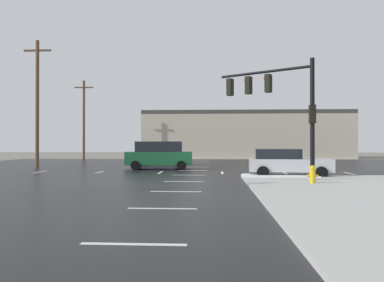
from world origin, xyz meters
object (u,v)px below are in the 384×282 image
fire_hydrant (313,174)px  sedan_silver (287,162)px  sedan_navy (159,155)px  suv_green (159,155)px  utility_pole_far (37,101)px  utility_pole_distant (84,118)px  traffic_signal_mast (279,98)px

fire_hydrant → sedan_silver: 4.48m
sedan_silver → sedan_navy: bearing=129.9°
suv_green → utility_pole_far: 11.02m
suv_green → utility_pole_distant: 19.77m
traffic_signal_mast → sedan_silver: 3.90m
utility_pole_far → utility_pole_distant: 14.17m
fire_hydrant → sedan_silver: sedan_silver is taller
fire_hydrant → traffic_signal_mast: bearing=111.0°
fire_hydrant → utility_pole_distant: size_ratio=0.09×
traffic_signal_mast → suv_green: 11.47m
traffic_signal_mast → suv_green: bearing=-13.8°
sedan_silver → fire_hydrant: bearing=-82.0°
fire_hydrant → sedan_silver: size_ratio=0.17×
sedan_navy → utility_pole_distant: 14.92m
sedan_navy → fire_hydrant: bearing=-57.9°
traffic_signal_mast → utility_pole_distant: bearing=-18.6°
utility_pole_far → utility_pole_distant: utility_pole_far is taller
sedan_silver → utility_pole_distant: utility_pole_distant is taller
traffic_signal_mast → fire_hydrant: (1.02, -2.66, -3.71)m
sedan_navy → utility_pole_distant: (-10.23, 10.11, 3.97)m
sedan_navy → utility_pole_far: utility_pole_far is taller
traffic_signal_mast → utility_pole_far: bearing=4.1°
fire_hydrant → suv_green: size_ratio=0.16×
traffic_signal_mast → utility_pole_far: (-17.44, 10.00, 1.04)m
sedan_navy → utility_pole_distant: utility_pole_distant is taller
utility_pole_far → fire_hydrant: bearing=-34.4°
sedan_navy → sedan_silver: bearing=-50.8°
fire_hydrant → utility_pole_far: utility_pole_far is taller
fire_hydrant → suv_green: bearing=128.0°
sedan_navy → suv_green: suv_green is taller
traffic_signal_mast → fire_hydrant: 4.68m
fire_hydrant → suv_green: (-8.44, 10.81, 0.55)m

